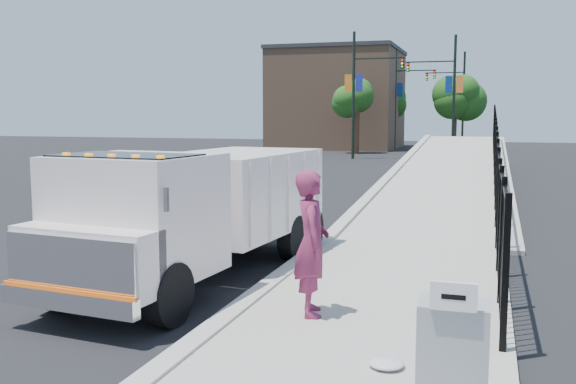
% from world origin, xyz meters
% --- Properties ---
extents(ground, '(120.00, 120.00, 0.00)m').
position_xyz_m(ground, '(0.00, 0.00, 0.00)').
color(ground, black).
rests_on(ground, ground).
extents(sidewalk, '(3.55, 12.00, 0.12)m').
position_xyz_m(sidewalk, '(1.93, -2.00, 0.06)').
color(sidewalk, '#9E998E').
rests_on(sidewalk, ground).
extents(curb, '(0.30, 12.00, 0.16)m').
position_xyz_m(curb, '(0.00, -2.00, 0.08)').
color(curb, '#ADAAA3').
rests_on(curb, ground).
extents(ramp, '(3.95, 24.06, 3.19)m').
position_xyz_m(ramp, '(2.12, 16.00, 0.00)').
color(ramp, '#9E998E').
rests_on(ramp, ground).
extents(iron_fence, '(0.10, 28.00, 1.80)m').
position_xyz_m(iron_fence, '(3.55, 12.00, 0.90)').
color(iron_fence, black).
rests_on(iron_fence, ground).
extents(truck, '(2.78, 6.90, 2.30)m').
position_xyz_m(truck, '(-1.42, 0.33, 1.30)').
color(truck, black).
rests_on(truck, ground).
extents(worker, '(0.69, 0.84, 1.98)m').
position_xyz_m(worker, '(1.06, -1.33, 1.11)').
color(worker, '#7E254A').
rests_on(worker, sidewalk).
extents(utility_cabinet, '(0.55, 0.40, 1.25)m').
position_xyz_m(utility_cabinet, '(3.10, -4.48, 0.75)').
color(utility_cabinet, gray).
rests_on(utility_cabinet, sidewalk).
extents(arrow_sign, '(0.35, 0.04, 0.22)m').
position_xyz_m(arrow_sign, '(3.10, -4.70, 1.48)').
color(arrow_sign, white).
rests_on(arrow_sign, utility_cabinet).
extents(debris, '(0.39, 0.39, 0.10)m').
position_xyz_m(debris, '(2.34, -2.89, 0.17)').
color(debris, silver).
rests_on(debris, sidewalk).
extents(light_pole_0, '(3.77, 0.22, 8.00)m').
position_xyz_m(light_pole_0, '(-4.68, 30.88, 4.36)').
color(light_pole_0, black).
rests_on(light_pole_0, ground).
extents(light_pole_1, '(3.78, 0.22, 8.00)m').
position_xyz_m(light_pole_1, '(0.71, 34.43, 4.36)').
color(light_pole_1, black).
rests_on(light_pole_1, ground).
extents(light_pole_2, '(3.77, 0.22, 8.00)m').
position_xyz_m(light_pole_2, '(-3.71, 42.90, 4.36)').
color(light_pole_2, black).
rests_on(light_pole_2, ground).
extents(light_pole_3, '(3.78, 0.22, 8.00)m').
position_xyz_m(light_pole_3, '(0.86, 46.38, 4.36)').
color(light_pole_3, black).
rests_on(light_pole_3, ground).
extents(tree_0, '(2.44, 2.44, 5.22)m').
position_xyz_m(tree_0, '(-5.80, 36.16, 3.93)').
color(tree_0, '#382314').
rests_on(tree_0, ground).
extents(tree_1, '(2.78, 2.78, 5.39)m').
position_xyz_m(tree_1, '(0.81, 40.28, 3.95)').
color(tree_1, '#382314').
rests_on(tree_1, ground).
extents(tree_2, '(2.92, 2.92, 5.46)m').
position_xyz_m(tree_2, '(-5.04, 46.31, 3.96)').
color(tree_2, '#382314').
rests_on(tree_2, ground).
extents(building, '(10.00, 10.00, 8.00)m').
position_xyz_m(building, '(-9.00, 44.00, 4.00)').
color(building, '#8C664C').
rests_on(building, ground).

